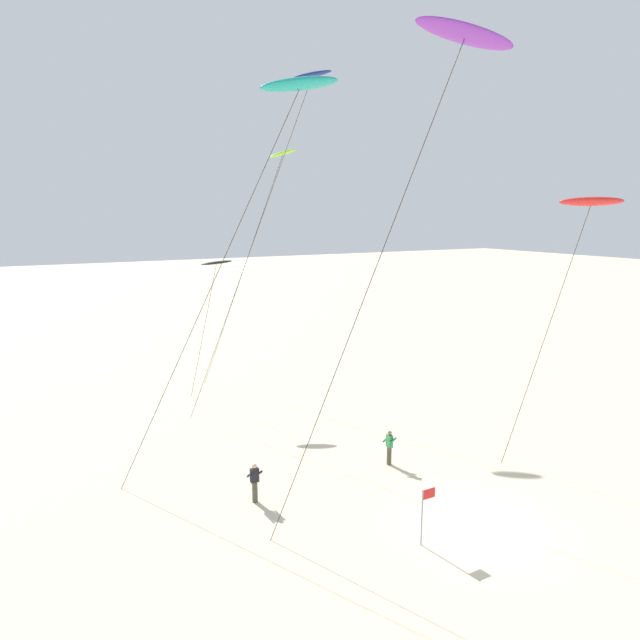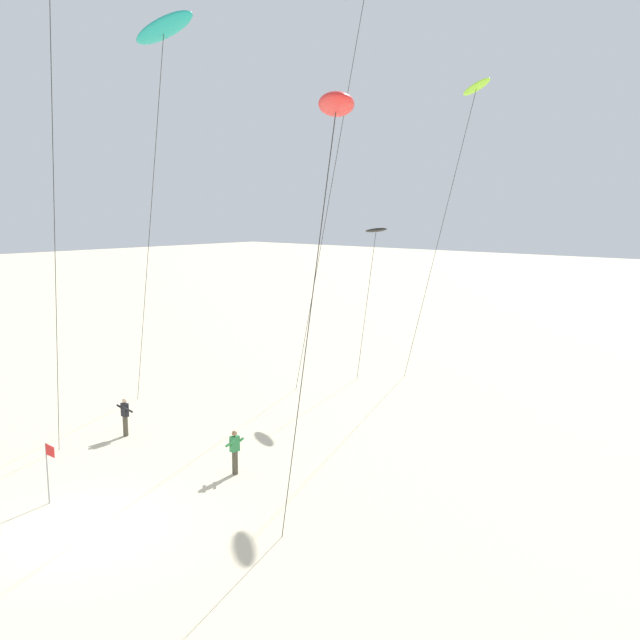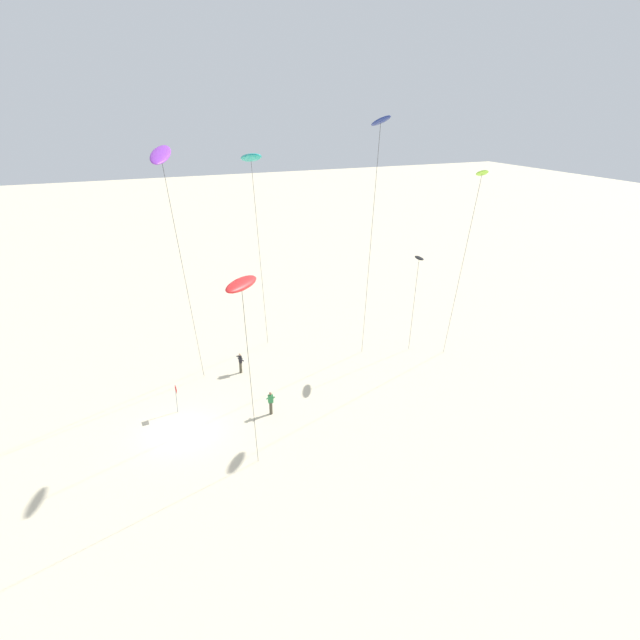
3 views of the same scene
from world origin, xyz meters
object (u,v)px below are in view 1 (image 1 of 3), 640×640
object	(u,v)px
kite_navy	(310,81)
kite_flyer_middle	(255,481)
kite_purple	(464,37)
kite_lime	(281,158)
kite_flyer_nearest	(389,446)
kite_teal	(299,86)
marker_flag	(426,505)
kite_black	(216,264)
kite_red	(591,203)

from	to	relation	value
kite_navy	kite_flyer_middle	size ratio (longest dim) A/B	11.49
kite_purple	kite_flyer_middle	distance (m)	17.75
kite_lime	kite_flyer_middle	distance (m)	22.12
kite_flyer_nearest	kite_flyer_middle	size ratio (longest dim) A/B	1.00
kite_teal	kite_flyer_nearest	xyz separation A→B (m)	(4.26, -0.62, -15.52)
kite_teal	marker_flag	size ratio (longest dim) A/B	8.12
kite_black	kite_flyer_nearest	distance (m)	15.94
kite_navy	kite_lime	bearing A→B (deg)	78.08
kite_teal	kite_red	distance (m)	13.56
kite_flyer_middle	marker_flag	xyz separation A→B (m)	(4.18, -5.60, 0.60)
kite_navy	kite_flyer_nearest	bearing A→B (deg)	-89.30
kite_red	kite_navy	xyz separation A→B (m)	(-7.92, 11.35, 6.41)
kite_purple	kite_flyer_nearest	xyz separation A→B (m)	(1.46, 5.38, -16.12)
kite_black	kite_flyer_middle	bearing A→B (deg)	-102.90
kite_navy	kite_flyer_nearest	distance (m)	19.15
kite_lime	kite_navy	distance (m)	7.75
kite_purple	kite_teal	distance (m)	6.66
kite_purple	kite_red	xyz separation A→B (m)	(9.29, 1.73, -4.99)
kite_red	kite_navy	bearing A→B (deg)	124.92
marker_flag	kite_flyer_nearest	bearing A→B (deg)	65.66
kite_red	kite_flyer_nearest	distance (m)	14.09
kite_flyer_nearest	marker_flag	size ratio (longest dim) A/B	0.80
kite_red	marker_flag	xyz separation A→B (m)	(-10.46, -2.15, -10.53)
kite_purple	kite_lime	world-z (taller)	kite_purple
kite_teal	marker_flag	bearing A→B (deg)	-75.77
kite_purple	kite_teal	xyz separation A→B (m)	(-2.80, 6.01, -0.60)
kite_flyer_middle	kite_lime	bearing A→B (deg)	61.09
kite_red	kite_flyer_middle	bearing A→B (deg)	166.71
kite_flyer_nearest	marker_flag	bearing A→B (deg)	-114.34
kite_black	marker_flag	distance (m)	20.59
kite_teal	kite_lime	bearing A→B (deg)	68.07
marker_flag	kite_flyer_middle	bearing A→B (deg)	126.70
kite_teal	kite_navy	size ratio (longest dim) A/B	0.89
kite_purple	kite_flyer_middle	size ratio (longest dim) A/B	10.61
kite_purple	kite_navy	size ratio (longest dim) A/B	0.92
kite_red	kite_navy	distance (m)	15.26
kite_red	kite_navy	world-z (taller)	kite_navy
kite_flyer_middle	kite_flyer_nearest	bearing A→B (deg)	1.70
kite_purple	kite_flyer_middle	bearing A→B (deg)	135.88
kite_teal	kite_flyer_middle	bearing A→B (deg)	-162.02
kite_teal	kite_red	world-z (taller)	kite_teal
kite_teal	kite_flyer_middle	xyz separation A→B (m)	(-2.55, -0.83, -15.52)
kite_flyer_middle	marker_flag	distance (m)	7.02
kite_black	kite_flyer_nearest	size ratio (longest dim) A/B	5.27
kite_navy	kite_flyer_nearest	size ratio (longest dim) A/B	11.49
kite_flyer_nearest	marker_flag	distance (m)	6.40
kite_lime	kite_black	bearing A→B (deg)	-168.15
kite_black	kite_navy	distance (m)	12.08
kite_flyer_nearest	kite_flyer_middle	distance (m)	6.81
kite_red	kite_navy	size ratio (longest dim) A/B	0.64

